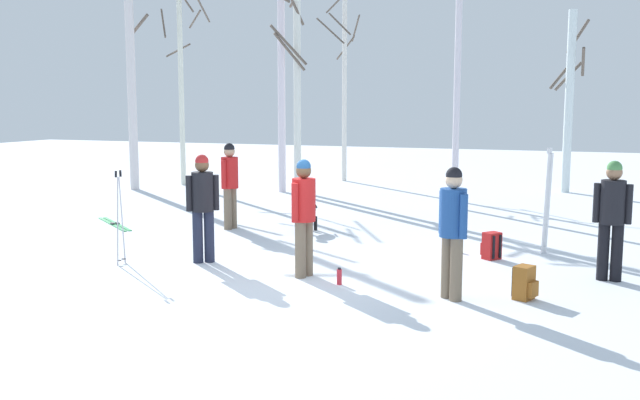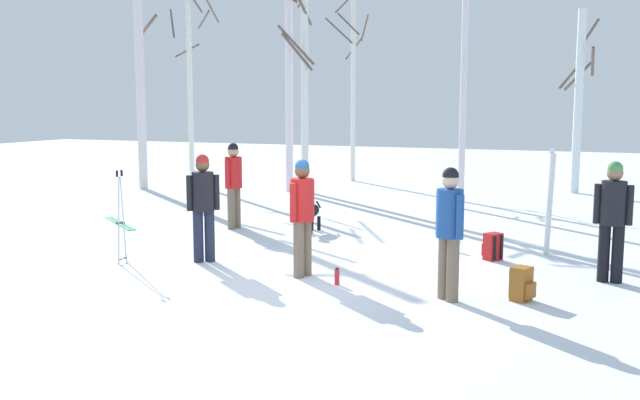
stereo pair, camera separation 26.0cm
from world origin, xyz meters
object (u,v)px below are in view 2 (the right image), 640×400
at_px(person_0, 234,180).
at_px(birch_tree_6, 579,99).
at_px(backpack_1, 522,284).
at_px(birch_tree_4, 353,81).
at_px(person_1, 302,210).
at_px(dog, 310,212).
at_px(person_4, 449,225).
at_px(birch_tree_1, 191,81).
at_px(birch_tree_2, 290,75).
at_px(backpack_0, 493,247).
at_px(person_2, 613,214).
at_px(water_bottle_1, 337,277).
at_px(ski_pair_planted_0, 550,202).
at_px(birch_tree_0, 139,45).
at_px(ski_poles_0, 121,214).
at_px(person_3, 203,201).
at_px(birch_tree_3, 304,54).
at_px(birch_tree_5, 464,47).
at_px(ski_pair_lying_0, 120,223).

distance_m(person_0, birch_tree_6, 10.62).
distance_m(backpack_1, birch_tree_4, 14.49).
bearing_deg(person_1, dog, 110.92).
relative_size(person_4, birch_tree_1, 0.29).
bearing_deg(dog, birch_tree_2, 117.78).
distance_m(backpack_0, birch_tree_2, 10.03).
height_order(person_2, water_bottle_1, person_2).
distance_m(ski_pair_planted_0, backpack_0, 1.30).
relative_size(birch_tree_0, birch_tree_6, 1.60).
bearing_deg(ski_poles_0, backpack_0, 24.25).
relative_size(person_4, birch_tree_2, 0.28).
distance_m(person_3, person_4, 4.15).
relative_size(dog, backpack_0, 2.04).
bearing_deg(water_bottle_1, birch_tree_1, 130.65).
relative_size(ski_pair_planted_0, birch_tree_4, 0.28).
bearing_deg(birch_tree_3, birch_tree_6, 20.16).
bearing_deg(ski_pair_planted_0, water_bottle_1, -128.40).
height_order(person_2, birch_tree_4, birch_tree_4).
height_order(person_0, birch_tree_3, birch_tree_3).
bearing_deg(birch_tree_6, birch_tree_5, -119.80).
height_order(birch_tree_0, birch_tree_5, birch_tree_0).
relative_size(birch_tree_1, birch_tree_3, 0.81).
bearing_deg(backpack_0, birch_tree_5, 106.46).
bearing_deg(person_4, birch_tree_5, 100.15).
height_order(ski_pair_planted_0, water_bottle_1, ski_pair_planted_0).
bearing_deg(dog, person_1, -69.08).
bearing_deg(dog, ski_pair_planted_0, -5.48).
relative_size(person_1, ski_pair_planted_0, 0.96).
xyz_separation_m(person_4, water_bottle_1, (-1.60, 0.19, -0.87)).
xyz_separation_m(birch_tree_5, birch_tree_6, (2.39, 4.16, -1.18)).
xyz_separation_m(person_1, birch_tree_4, (-3.59, 12.35, 2.18)).
height_order(person_1, person_3, same).
distance_m(person_2, water_bottle_1, 3.96).
relative_size(ski_pair_lying_0, birch_tree_5, 0.22).
bearing_deg(person_1, person_0, 132.01).
bearing_deg(birch_tree_1, person_4, -44.95).
relative_size(ski_pair_planted_0, birch_tree_0, 0.22).
bearing_deg(ski_poles_0, person_3, 26.56).
bearing_deg(birch_tree_2, dog, -62.22).
height_order(person_1, birch_tree_3, birch_tree_3).
relative_size(person_3, dog, 1.91).
relative_size(ski_pair_lying_0, backpack_0, 3.66).
bearing_deg(birch_tree_5, water_bottle_1, -91.11).
bearing_deg(birch_tree_2, birch_tree_5, -15.64).
bearing_deg(ski_pair_lying_0, birch_tree_0, 121.02).
bearing_deg(birch_tree_4, birch_tree_3, -95.70).
bearing_deg(birch_tree_5, birch_tree_2, 164.36).
height_order(dog, backpack_0, dog).
bearing_deg(birch_tree_5, backpack_1, -73.25).
distance_m(dog, birch_tree_6, 9.76).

